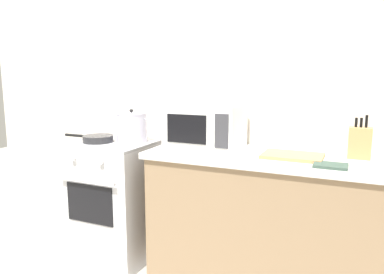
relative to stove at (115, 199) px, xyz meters
The scene contains 10 objects.
back_wall 1.09m from the stove, 29.72° to the left, with size 4.40×0.10×2.50m, color silver.
lower_cabinet_right 1.25m from the stove, ahead, with size 1.64×0.56×0.88m, color #8C7051.
countertop_right 1.33m from the stove, ahead, with size 1.70×0.60×0.04m, color beige.
stove is the anchor object (origin of this frame).
stock_pot 0.59m from the stove, 21.54° to the left, with size 0.32×0.24×0.25m.
frying_pan 0.50m from the stove, 147.66° to the right, with size 0.43×0.23×0.05m.
microwave 0.95m from the stove, ahead, with size 0.50×0.37×0.30m.
cutting_board 1.42m from the stove, ahead, with size 0.36×0.26×0.02m, color tan.
knife_block 1.80m from the stove, ahead, with size 0.13×0.10×0.27m.
oven_mitt 1.64m from the stove, ahead, with size 0.18×0.14×0.02m, color #384C42.
Camera 1 is at (1.34, -1.69, 1.42)m, focal length 34.77 mm.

